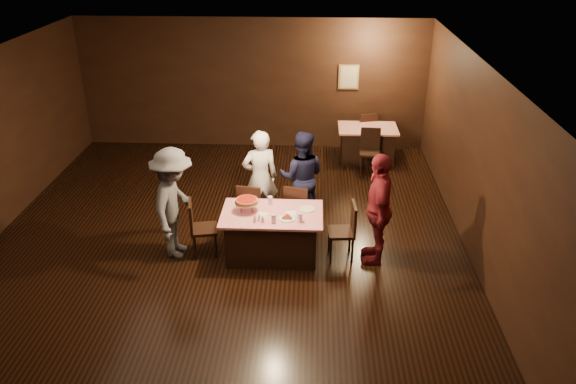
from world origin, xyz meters
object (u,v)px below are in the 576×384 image
object	(u,v)px
diner_navy_hoodie	(302,177)
diner_red_shirt	(378,209)
pizza_stand	(247,201)
glass_back	(270,200)
plate_empty	(307,209)
chair_end_right	(341,231)
chair_back_near	(370,152)
main_table	(272,234)
chair_far_left	(252,207)
chair_far_right	(299,208)
chair_end_left	(204,228)
glass_front_right	(300,218)
diner_white_jacket	(260,178)
diner_grey_knit	(174,203)
chair_back_far	(365,131)
glass_front_left	(274,218)
back_table	(367,144)

from	to	relation	value
diner_navy_hoodie	diner_red_shirt	world-z (taller)	diner_red_shirt
pizza_stand	glass_back	world-z (taller)	pizza_stand
diner_red_shirt	plate_empty	distance (m)	1.13
chair_end_right	chair_back_near	bearing A→B (deg)	163.91
main_table	chair_far_left	distance (m)	0.85
chair_far_right	chair_back_near	bearing A→B (deg)	-103.74
chair_end_left	pizza_stand	world-z (taller)	pizza_stand
glass_back	glass_front_right	bearing A→B (deg)	-47.73
diner_white_jacket	chair_far_right	bearing A→B (deg)	134.53
diner_grey_knit	diner_navy_hoodie	bearing A→B (deg)	-54.10
chair_back_far	main_table	bearing A→B (deg)	54.62
diner_grey_knit	glass_back	size ratio (longest dim) A/B	13.12
main_table	chair_far_right	distance (m)	0.85
chair_end_right	chair_end_left	bearing A→B (deg)	-93.87
diner_red_shirt	glass_back	distance (m)	1.74
pizza_stand	glass_front_right	bearing A→B (deg)	-19.44
chair_far_left	chair_end_left	distance (m)	1.03
chair_end_left	glass_front_left	distance (m)	1.24
chair_far_right	diner_grey_knit	bearing A→B (deg)	36.59
main_table	chair_back_far	bearing A→B (deg)	68.65
diner_white_jacket	chair_back_near	bearing A→B (deg)	-150.15
chair_back_far	diner_navy_hoodie	world-z (taller)	diner_navy_hoodie
glass_front_right	chair_end_left	bearing A→B (deg)	170.84
diner_grey_knit	chair_end_left	bearing A→B (deg)	-82.80
diner_white_jacket	diner_red_shirt	xyz separation A→B (m)	(1.94, -1.16, 0.05)
chair_back_far	glass_front_left	xyz separation A→B (m)	(-1.79, -4.99, 0.37)
chair_back_near	glass_front_left	size ratio (longest dim) A/B	6.79
back_table	glass_back	bearing A→B (deg)	-116.42
chair_far_left	chair_back_far	distance (m)	4.53
chair_far_right	chair_end_left	bearing A→B (deg)	41.31
chair_end_left	diner_grey_knit	distance (m)	0.62
chair_far_right	diner_white_jacket	xyz separation A→B (m)	(-0.69, 0.37, 0.39)
chair_end_left	pizza_stand	xyz separation A→B (m)	(0.70, 0.05, 0.48)
chair_far_left	pizza_stand	world-z (taller)	pizza_stand
back_table	chair_far_left	distance (m)	4.02
chair_back_far	diner_navy_hoodie	bearing A→B (deg)	54.07
pizza_stand	chair_far_right	bearing A→B (deg)	41.19
chair_far_right	diner_grey_knit	world-z (taller)	diner_grey_knit
diner_navy_hoodie	diner_grey_knit	distance (m)	2.34
plate_empty	diner_navy_hoodie	bearing A→B (deg)	95.98
main_table	diner_grey_knit	size ratio (longest dim) A/B	0.87
diner_navy_hoodie	diner_grey_knit	size ratio (longest dim) A/B	0.92
plate_empty	pizza_stand	bearing A→B (deg)	-173.99
diner_red_shirt	glass_back	xyz separation A→B (m)	(-1.70, 0.34, -0.07)
chair_far_right	glass_back	size ratio (longest dim) A/B	6.79
diner_white_jacket	glass_back	distance (m)	0.85
chair_far_left	chair_far_right	distance (m)	0.80
chair_back_near	diner_red_shirt	bearing A→B (deg)	-89.02
glass_front_right	plate_empty	bearing A→B (deg)	75.96
chair_end_left	glass_front_left	world-z (taller)	chair_end_left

